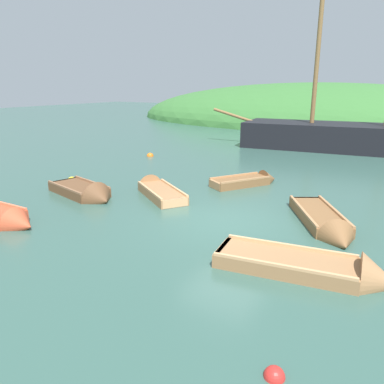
{
  "coord_description": "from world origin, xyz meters",
  "views": [
    {
      "loc": [
        4.97,
        -9.86,
        4.08
      ],
      "look_at": [
        -2.08,
        1.37,
        0.29
      ],
      "focal_mm": 35.38,
      "sensor_mm": 36.0,
      "label": 1
    }
  ],
  "objects_px": {
    "rowboat_near_dock": "(249,182)",
    "rowboat_outer_right": "(317,271)",
    "buoy_yellow": "(72,181)",
    "buoy_red": "(274,377)",
    "sailing_ship": "(352,141)",
    "rowboat_outer_left": "(325,225)",
    "buoy_orange": "(150,156)",
    "rowboat_portside": "(157,191)",
    "rowboat_center": "(87,194)"
  },
  "relations": [
    {
      "from": "rowboat_portside",
      "to": "rowboat_near_dock",
      "type": "bearing_deg",
      "value": -94.11
    },
    {
      "from": "sailing_ship",
      "to": "rowboat_center",
      "type": "distance_m",
      "value": 17.54
    },
    {
      "from": "sailing_ship",
      "to": "rowboat_outer_right",
      "type": "height_order",
      "value": "sailing_ship"
    },
    {
      "from": "rowboat_outer_right",
      "to": "buoy_red",
      "type": "xyz_separation_m",
      "value": [
        0.28,
        -3.42,
        -0.1
      ]
    },
    {
      "from": "rowboat_center",
      "to": "buoy_red",
      "type": "bearing_deg",
      "value": -15.36
    },
    {
      "from": "rowboat_near_dock",
      "to": "buoy_orange",
      "type": "xyz_separation_m",
      "value": [
        -7.57,
        2.92,
        -0.11
      ]
    },
    {
      "from": "rowboat_near_dock",
      "to": "buoy_red",
      "type": "xyz_separation_m",
      "value": [
        4.78,
        -9.88,
        -0.11
      ]
    },
    {
      "from": "buoy_yellow",
      "to": "buoy_red",
      "type": "distance_m",
      "value": 13.12
    },
    {
      "from": "sailing_ship",
      "to": "buoy_yellow",
      "type": "relative_size",
      "value": 38.44
    },
    {
      "from": "sailing_ship",
      "to": "buoy_red",
      "type": "distance_m",
      "value": 21.44
    },
    {
      "from": "buoy_yellow",
      "to": "rowboat_outer_right",
      "type": "bearing_deg",
      "value": -14.23
    },
    {
      "from": "rowboat_outer_right",
      "to": "buoy_yellow",
      "type": "relative_size",
      "value": 9.63
    },
    {
      "from": "rowboat_near_dock",
      "to": "rowboat_center",
      "type": "xyz_separation_m",
      "value": [
        -4.43,
        -4.92,
        0.01
      ]
    },
    {
      "from": "rowboat_outer_left",
      "to": "rowboat_portside",
      "type": "xyz_separation_m",
      "value": [
        -6.38,
        0.24,
        0.0
      ]
    },
    {
      "from": "rowboat_outer_left",
      "to": "buoy_red",
      "type": "xyz_separation_m",
      "value": [
        0.84,
        -6.46,
        -0.1
      ]
    },
    {
      "from": "rowboat_outer_left",
      "to": "rowboat_outer_right",
      "type": "relative_size",
      "value": 0.94
    },
    {
      "from": "buoy_red",
      "to": "rowboat_portside",
      "type": "bearing_deg",
      "value": 137.12
    },
    {
      "from": "rowboat_portside",
      "to": "buoy_orange",
      "type": "distance_m",
      "value": 7.97
    },
    {
      "from": "rowboat_outer_right",
      "to": "rowboat_center",
      "type": "bearing_deg",
      "value": 161.21
    },
    {
      "from": "buoy_red",
      "to": "buoy_yellow",
      "type": "bearing_deg",
      "value": 151.44
    },
    {
      "from": "rowboat_center",
      "to": "buoy_orange",
      "type": "distance_m",
      "value": 8.44
    },
    {
      "from": "sailing_ship",
      "to": "rowboat_portside",
      "type": "height_order",
      "value": "sailing_ship"
    },
    {
      "from": "rowboat_center",
      "to": "rowboat_outer_left",
      "type": "bearing_deg",
      "value": 23.09
    },
    {
      "from": "rowboat_center",
      "to": "rowboat_portside",
      "type": "bearing_deg",
      "value": 54.08
    },
    {
      "from": "rowboat_near_dock",
      "to": "buoy_yellow",
      "type": "relative_size",
      "value": 7.42
    },
    {
      "from": "sailing_ship",
      "to": "buoy_red",
      "type": "bearing_deg",
      "value": 90.02
    },
    {
      "from": "rowboat_near_dock",
      "to": "buoy_red",
      "type": "height_order",
      "value": "rowboat_near_dock"
    },
    {
      "from": "rowboat_outer_right",
      "to": "rowboat_portside",
      "type": "xyz_separation_m",
      "value": [
        -6.94,
        3.28,
        -0.0
      ]
    },
    {
      "from": "sailing_ship",
      "to": "buoy_orange",
      "type": "bearing_deg",
      "value": 34.03
    },
    {
      "from": "rowboat_portside",
      "to": "sailing_ship",
      "type": "bearing_deg",
      "value": -73.78
    },
    {
      "from": "buoy_red",
      "to": "rowboat_outer_left",
      "type": "bearing_deg",
      "value": 97.38
    },
    {
      "from": "rowboat_center",
      "to": "buoy_yellow",
      "type": "distance_m",
      "value": 2.67
    },
    {
      "from": "rowboat_outer_right",
      "to": "buoy_orange",
      "type": "xyz_separation_m",
      "value": [
        -12.07,
        9.38,
        -0.1
      ]
    },
    {
      "from": "buoy_orange",
      "to": "buoy_yellow",
      "type": "height_order",
      "value": "buoy_yellow"
    },
    {
      "from": "buoy_orange",
      "to": "buoy_red",
      "type": "relative_size",
      "value": 1.27
    },
    {
      "from": "sailing_ship",
      "to": "rowboat_outer_left",
      "type": "height_order",
      "value": "sailing_ship"
    },
    {
      "from": "rowboat_center",
      "to": "rowboat_outer_right",
      "type": "relative_size",
      "value": 0.85
    },
    {
      "from": "buoy_orange",
      "to": "buoy_red",
      "type": "height_order",
      "value": "buoy_orange"
    },
    {
      "from": "sailing_ship",
      "to": "rowboat_near_dock",
      "type": "bearing_deg",
      "value": 72.5
    },
    {
      "from": "buoy_orange",
      "to": "rowboat_outer_right",
      "type": "bearing_deg",
      "value": -37.85
    },
    {
      "from": "rowboat_near_dock",
      "to": "buoy_red",
      "type": "relative_size",
      "value": 9.69
    },
    {
      "from": "buoy_yellow",
      "to": "sailing_ship",
      "type": "bearing_deg",
      "value": 59.59
    },
    {
      "from": "rowboat_near_dock",
      "to": "rowboat_center",
      "type": "relative_size",
      "value": 0.9
    },
    {
      "from": "rowboat_outer_right",
      "to": "sailing_ship",
      "type": "bearing_deg",
      "value": 88.86
    },
    {
      "from": "rowboat_center",
      "to": "rowboat_portside",
      "type": "xyz_separation_m",
      "value": [
        1.99,
        1.73,
        -0.01
      ]
    },
    {
      "from": "rowboat_center",
      "to": "buoy_orange",
      "type": "height_order",
      "value": "rowboat_center"
    },
    {
      "from": "rowboat_near_dock",
      "to": "rowboat_outer_right",
      "type": "distance_m",
      "value": 7.87
    },
    {
      "from": "sailing_ship",
      "to": "rowboat_near_dock",
      "type": "relative_size",
      "value": 5.18
    },
    {
      "from": "rowboat_near_dock",
      "to": "rowboat_outer_right",
      "type": "xyz_separation_m",
      "value": [
        4.5,
        -6.46,
        -0.0
      ]
    },
    {
      "from": "buoy_orange",
      "to": "rowboat_portside",
      "type": "bearing_deg",
      "value": -49.92
    }
  ]
}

